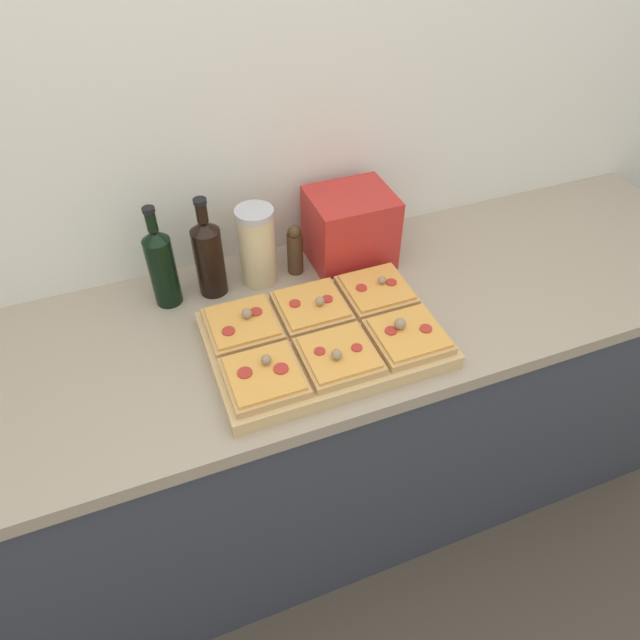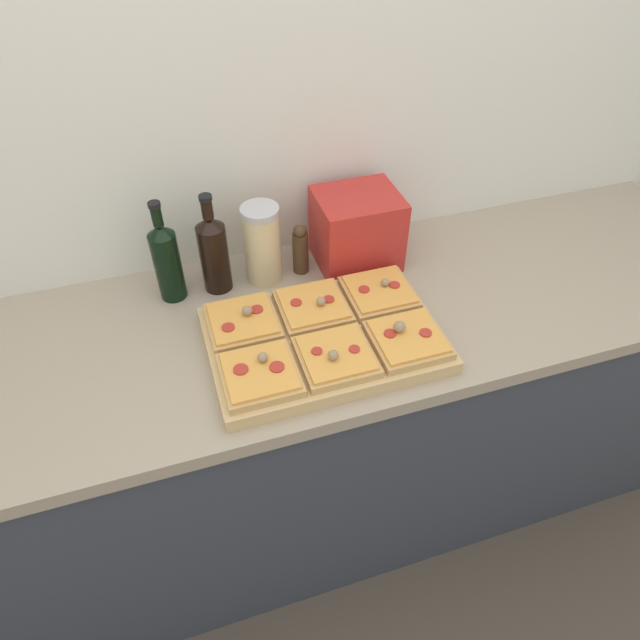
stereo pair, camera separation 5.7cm
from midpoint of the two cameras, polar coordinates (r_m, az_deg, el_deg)
The scene contains 15 objects.
ground_plane at distance 2.08m, azimuth 0.45°, elevation -25.49°, with size 12.00×12.00×0.00m, color #4C4238.
wall_back at distance 1.57m, azimuth -8.73°, elevation 16.69°, with size 6.00×0.06×2.50m.
kitchen_counter at distance 1.81m, azimuth -3.23°, elevation -11.05°, with size 2.63×0.67×0.94m.
cutting_board at distance 1.38m, azimuth -0.74°, elevation -1.99°, with size 0.55×0.38×0.04m, color tan.
pizza_slice_back_left at distance 1.39m, azimuth -8.94°, elevation -0.44°, with size 0.17×0.17×0.05m.
pizza_slice_back_center at distance 1.42m, azimuth -1.99°, elevation 1.32°, with size 0.17×0.17×0.05m.
pizza_slice_back_right at distance 1.47m, azimuth 4.55°, elevation 2.98°, with size 0.17×0.17×0.05m.
pizza_slice_front_left at distance 1.27m, azimuth -6.93°, elevation -5.63°, with size 0.17×0.17×0.05m.
pizza_slice_front_center at distance 1.30m, azimuth 0.63°, elevation -3.58°, with size 0.17×0.17×0.05m.
pizza_slice_front_right at distance 1.36m, azimuth 7.63°, elevation -1.56°, with size 0.17×0.17×0.06m.
olive_oil_bottle at distance 1.50m, azimuth -16.61°, elevation 5.23°, with size 0.07×0.07×0.29m.
wine_bottle at distance 1.51m, azimuth -12.14°, elevation 6.30°, with size 0.08×0.08×0.28m.
grain_jar_tall at distance 1.53m, azimuth -7.38°, elevation 7.32°, with size 0.10×0.10×0.22m.
pepper_mill at distance 1.57m, azimuth -3.57°, elevation 7.01°, with size 0.04×0.04×0.15m.
toaster_oven at distance 1.60m, azimuth 2.01°, elevation 9.15°, with size 0.25×0.19×0.21m.
Camera 1 is at (-0.31, -0.69, 1.93)m, focal length 32.00 mm.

